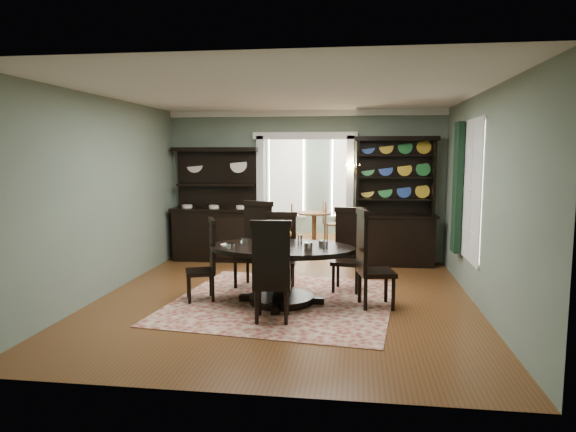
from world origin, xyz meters
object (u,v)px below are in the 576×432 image
Objects in this scene: dining_table at (281,264)px; parlor_table at (314,223)px; sideboard at (215,221)px; welsh_dresser at (394,219)px.

dining_table is 4.90m from parlor_table.
parlor_table is at bearing 46.45° from sideboard.
sideboard is at bearing 178.28° from welsh_dresser.
dining_table is at bearing -123.51° from welsh_dresser.
welsh_dresser is 2.69m from parlor_table.
welsh_dresser reaches higher than sideboard.
welsh_dresser is at bearing 61.65° from dining_table.
welsh_dresser is at bearing -1.33° from sideboard.
sideboard reaches higher than dining_table.
dining_table reaches higher than parlor_table.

